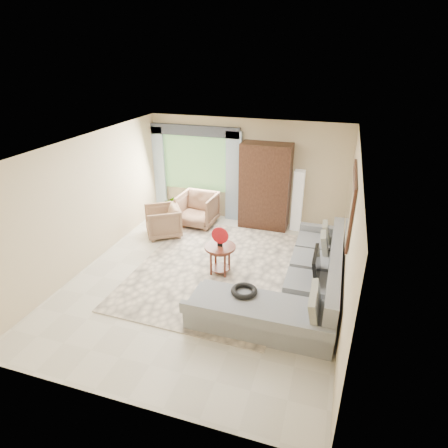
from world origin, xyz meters
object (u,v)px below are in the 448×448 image
(tv_screen, at_px, (317,265))
(potted_plant, at_px, (174,204))
(armoire, at_px, (265,186))
(armchair_right, at_px, (198,209))
(armchair_left, at_px, (163,221))
(coffee_table, at_px, (220,259))
(sectional_sofa, at_px, (298,287))
(floor_lamp, at_px, (298,201))

(tv_screen, xyz_separation_m, potted_plant, (-3.99, 2.86, -0.46))
(tv_screen, distance_m, armoire, 3.20)
(armchair_right, bearing_deg, armoire, 17.31)
(tv_screen, bearing_deg, armchair_left, 157.06)
(coffee_table, height_order, armchair_right, armchair_right)
(sectional_sofa, height_order, coffee_table, sectional_sofa)
(armchair_left, height_order, potted_plant, armchair_left)
(tv_screen, bearing_deg, armchair_right, 142.57)
(potted_plant, distance_m, floor_lamp, 3.33)
(armchair_left, bearing_deg, floor_lamp, 80.67)
(coffee_table, xyz_separation_m, armchair_right, (-1.26, 2.03, 0.09))
(tv_screen, height_order, coffee_table, tv_screen)
(armoire, relative_size, floor_lamp, 1.40)
(armchair_left, xyz_separation_m, armoire, (2.17, 1.25, 0.68))
(coffee_table, xyz_separation_m, floor_lamp, (1.15, 2.52, 0.43))
(floor_lamp, bearing_deg, tv_screen, -76.29)
(tv_screen, relative_size, coffee_table, 1.21)
(armoire, height_order, floor_lamp, armoire)
(sectional_sofa, bearing_deg, tv_screen, 18.07)
(sectional_sofa, distance_m, coffee_table, 1.64)
(armchair_left, relative_size, potted_plant, 1.53)
(sectional_sofa, bearing_deg, potted_plant, 141.68)
(tv_screen, bearing_deg, potted_plant, 144.41)
(potted_plant, xyz_separation_m, armoire, (2.49, -0.05, 0.79))
(coffee_table, distance_m, armchair_left, 2.18)
(armchair_left, height_order, armoire, armoire)
(potted_plant, bearing_deg, tv_screen, -35.59)
(floor_lamp, bearing_deg, potted_plant, -179.75)
(armchair_left, xyz_separation_m, floor_lamp, (2.97, 1.31, 0.38))
(armchair_right, bearing_deg, coffee_table, -55.84)
(potted_plant, bearing_deg, floor_lamp, 0.25)
(coffee_table, distance_m, potted_plant, 3.29)
(coffee_table, bearing_deg, sectional_sofa, -15.44)
(armchair_left, bearing_deg, armchair_right, 112.45)
(armchair_right, distance_m, floor_lamp, 2.48)
(armchair_left, distance_m, potted_plant, 1.34)
(coffee_table, bearing_deg, tv_screen, -10.72)
(sectional_sofa, xyz_separation_m, potted_plant, (-3.72, 2.94, -0.02))
(armoire, bearing_deg, tv_screen, -61.91)
(armchair_right, height_order, floor_lamp, floor_lamp)
(potted_plant, height_order, armoire, armoire)
(armchair_right, bearing_deg, sectional_sofa, -38.59)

